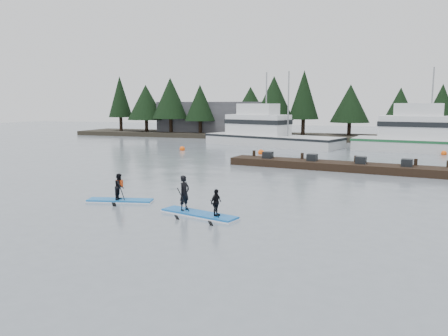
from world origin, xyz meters
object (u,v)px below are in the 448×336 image
(floating_dock, at_px, (339,166))
(paddleboard_solo, at_px, (120,192))
(fishing_boat_medium, at_px, (433,145))
(fishing_boat_large, at_px, (268,139))
(paddleboard_duo, at_px, (198,204))

(floating_dock, bearing_deg, paddleboard_solo, -115.64)
(fishing_boat_medium, xyz_separation_m, floating_dock, (-7.68, -15.27, -0.40))
(fishing_boat_large, distance_m, paddleboard_duo, 32.39)
(fishing_boat_medium, xyz_separation_m, paddleboard_duo, (-12.29, -30.61, -0.18))
(paddleboard_solo, bearing_deg, paddleboard_duo, -27.86)
(paddleboard_solo, height_order, paddleboard_duo, paddleboard_duo)
(fishing_boat_medium, distance_m, paddleboard_duo, 32.99)
(paddleboard_solo, distance_m, paddleboard_duo, 4.75)
(paddleboard_solo, xyz_separation_m, paddleboard_duo, (4.60, -1.17, 0.03))
(floating_dock, bearing_deg, paddleboard_duo, -99.35)
(fishing_boat_large, bearing_deg, paddleboard_solo, -70.93)
(floating_dock, height_order, paddleboard_duo, paddleboard_duo)
(fishing_boat_large, height_order, fishing_boat_medium, fishing_boat_medium)
(fishing_boat_medium, relative_size, paddleboard_duo, 4.46)
(fishing_boat_medium, height_order, paddleboard_solo, fishing_boat_medium)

